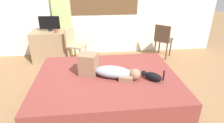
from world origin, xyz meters
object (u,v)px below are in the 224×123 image
chair_by_desk (74,43)px  chair_spare (163,38)px  cat (152,76)px  person_lying (106,69)px  desk (52,46)px  cup (56,31)px  tv_monitor (49,23)px  bed (107,91)px

chair_by_desk → chair_spare: (2.19, 0.12, 0.00)m
cat → chair_spare: chair_spare is taller
person_lying → desk: person_lying is taller
cup → chair_spare: bearing=0.4°
chair_spare → tv_monitor: bearing=176.6°
tv_monitor → cat: bearing=-49.7°
person_lying → cat: (0.66, -0.20, -0.05)m
desk → cup: (0.18, -0.18, 0.41)m
desk → cup: 0.48m
person_lying → tv_monitor: bearing=121.0°
bed → chair_by_desk: 1.81m
bed → chair_spare: size_ratio=2.60×
person_lying → desk: size_ratio=1.03×
cat → tv_monitor: tv_monitor is taller
cat → bed: bearing=162.8°
tv_monitor → chair_by_desk: (0.56, -0.28, -0.41)m
person_lying → chair_spare: bearing=48.9°
cat → tv_monitor: size_ratio=0.61×
chair_spare → desk: bearing=176.6°
chair_by_desk → desk: bearing=153.8°
bed → chair_by_desk: bearing=110.5°
desk → chair_spare: bearing=-3.4°
desk → cup: cup is taller
tv_monitor → chair_spare: 2.78m
cat → desk: desk is taller
bed → desk: desk is taller
bed → chair_spare: chair_spare is taller
bed → cup: size_ratio=26.48×
chair_by_desk → chair_spare: same height
cat → desk: (-1.84, 2.16, -0.23)m
cat → chair_by_desk: bearing=124.2°
cat → chair_by_desk: chair_by_desk is taller
bed → desk: 2.30m
desk → cup: bearing=-44.7°
person_lying → chair_by_desk: bearing=110.3°
person_lying → tv_monitor: (-1.18, 1.96, 0.28)m
person_lying → bed: bearing=4.7°
bed → person_lying: (-0.01, -0.00, 0.38)m
desk → chair_spare: (2.76, -0.16, 0.14)m
bed → chair_spare: bearing=49.0°
tv_monitor → person_lying: bearing=-59.0°
desk → tv_monitor: tv_monitor is taller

